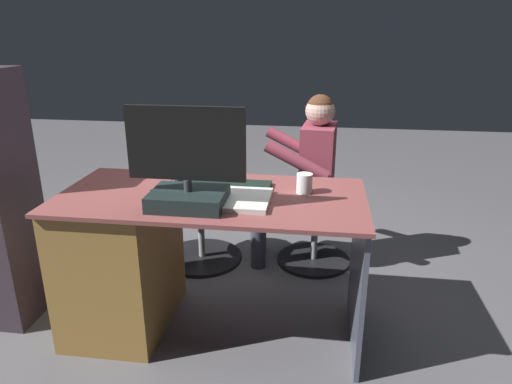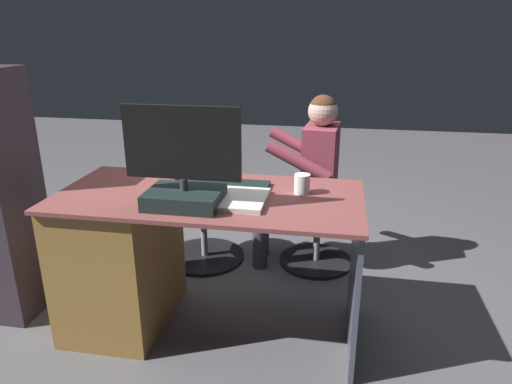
{
  "view_description": "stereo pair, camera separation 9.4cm",
  "coord_description": "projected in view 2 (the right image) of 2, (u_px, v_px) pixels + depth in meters",
  "views": [
    {
      "loc": [
        -0.51,
        2.45,
        1.53
      ],
      "look_at": [
        -0.17,
        -0.0,
        0.65
      ],
      "focal_mm": 32.81,
      "sensor_mm": 36.0,
      "label": 1
    },
    {
      "loc": [
        -0.6,
        2.43,
        1.53
      ],
      "look_at": [
        -0.17,
        -0.0,
        0.65
      ],
      "focal_mm": 32.81,
      "sensor_mm": 36.0,
      "label": 2
    }
  ],
  "objects": [
    {
      "name": "monitor",
      "position": [
        183.0,
        175.0,
        2.08
      ],
      "size": [
        0.53,
        0.26,
        0.45
      ],
      "color": "black",
      "rests_on": "desk"
    },
    {
      "name": "teddy_bear",
      "position": [
        202.0,
        178.0,
        3.07
      ],
      "size": [
        0.23,
        0.23,
        0.32
      ],
      "color": "tan",
      "rests_on": "office_chair_teddy"
    },
    {
      "name": "ground_plane",
      "position": [
        229.0,
        289.0,
        2.87
      ],
      "size": [
        10.0,
        10.0,
        0.0
      ],
      "primitive_type": "plane",
      "color": "#545358"
    },
    {
      "name": "office_chair_teddy",
      "position": [
        204.0,
        226.0,
        3.18
      ],
      "size": [
        0.55,
        0.55,
        0.44
      ],
      "color": "black",
      "rests_on": "ground_plane"
    },
    {
      "name": "person",
      "position": [
        307.0,
        170.0,
        2.98
      ],
      "size": [
        0.55,
        0.51,
        1.13
      ],
      "color": "brown",
      "rests_on": "ground_plane"
    },
    {
      "name": "notebook_binder",
      "position": [
        242.0,
        200.0,
        2.16
      ],
      "size": [
        0.22,
        0.3,
        0.02
      ],
      "primitive_type": "cube",
      "rotation": [
        0.0,
        0.0,
        -0.0
      ],
      "color": "silver",
      "rests_on": "desk"
    },
    {
      "name": "tv_remote",
      "position": [
        163.0,
        187.0,
        2.34
      ],
      "size": [
        0.1,
        0.15,
        0.02
      ],
      "primitive_type": "cube",
      "rotation": [
        0.0,
        0.0,
        -0.42
      ],
      "color": "black",
      "rests_on": "desk"
    },
    {
      "name": "cup",
      "position": [
        302.0,
        184.0,
        2.26
      ],
      "size": [
        0.08,
        0.08,
        0.1
      ],
      "primitive_type": "cylinder",
      "color": "white",
      "rests_on": "desk"
    },
    {
      "name": "desk",
      "position": [
        137.0,
        254.0,
        2.45
      ],
      "size": [
        1.49,
        0.71,
        0.76
      ],
      "color": "brown",
      "rests_on": "ground_plane"
    },
    {
      "name": "keyboard",
      "position": [
        228.0,
        184.0,
        2.37
      ],
      "size": [
        0.42,
        0.14,
        0.02
      ],
      "primitive_type": "cube",
      "color": "black",
      "rests_on": "desk"
    },
    {
      "name": "computer_mouse",
      "position": [
        176.0,
        178.0,
        2.44
      ],
      "size": [
        0.06,
        0.1,
        0.04
      ],
      "primitive_type": "ellipsoid",
      "color": "#2F2030",
      "rests_on": "desk"
    },
    {
      "name": "visitor_chair",
      "position": [
        317.0,
        228.0,
        3.11
      ],
      "size": [
        0.49,
        0.49,
        0.44
      ],
      "color": "black",
      "rests_on": "ground_plane"
    }
  ]
}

